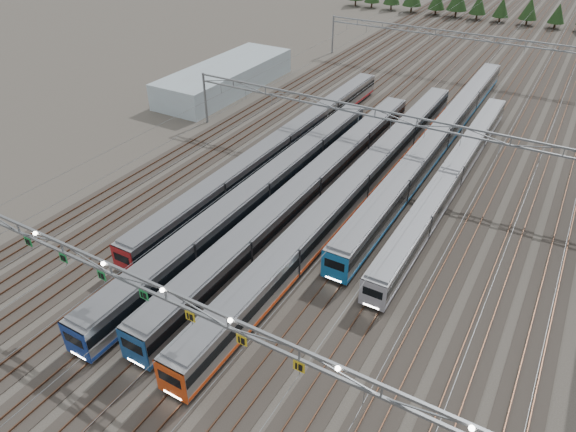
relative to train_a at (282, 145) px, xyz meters
The scene contains 13 objects.
ground 37.09m from the train_a, 72.32° to the right, with size 400.00×400.00×0.00m, color #47423A.
track_bed 65.68m from the train_a, 80.14° to the left, with size 54.00×260.00×5.42m.
train_a is the anchor object (origin of this frame).
train_b 13.42m from the train_a, 70.41° to the right, with size 2.86×53.38×3.72m.
train_c 12.56m from the train_a, 44.21° to the right, with size 2.97×57.60×3.87m.
train_d 14.42m from the train_a, 20.61° to the right, with size 2.87×66.65×3.74m.
train_e 22.21m from the train_a, 35.88° to the left, with size 2.82×67.24×3.68m.
train_f 22.76m from the train_a, ahead, with size 2.55×51.22×3.32m.
gantry_near 37.48m from the train_a, 72.44° to the right, with size 56.36×0.61×8.08m.
gantry_mid 12.96m from the train_a, 22.72° to the left, with size 56.36×0.36×8.00m.
gantry_far 51.16m from the train_a, 77.25° to the left, with size 56.36×0.36×8.00m.
west_shed 29.84m from the train_a, 140.96° to the left, with size 10.00×30.00×4.45m, color #ADC6CE.
treeline 99.74m from the train_a, 82.22° to the left, with size 100.10×5.60×7.02m.
Camera 1 is at (21.89, -19.71, 32.71)m, focal length 32.00 mm.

